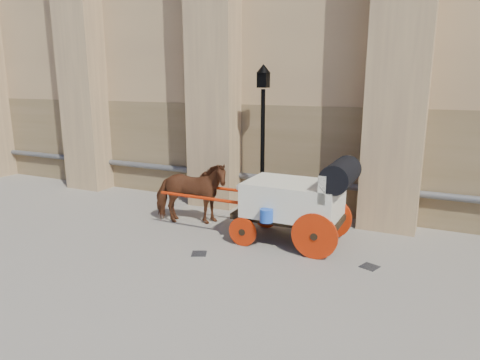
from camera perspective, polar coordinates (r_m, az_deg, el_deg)
The scene contains 6 objects.
ground at distance 9.70m, azimuth -8.36°, elevation -9.30°, with size 90.00×90.00×0.00m, color slate.
horse at distance 11.18m, azimuth -6.63°, elevation -1.74°, with size 0.89×1.96×1.65m, color brown.
carriage at distance 9.75m, azimuth 7.94°, elevation -2.36°, with size 4.65×1.65×2.03m.
street_lamp at distance 11.65m, azimuth 3.04°, elevation 5.78°, with size 0.38×0.38×4.10m.
drain_grate_near at distance 9.47m, azimuth -5.48°, elevation -9.75°, with size 0.32×0.32×0.01m, color black.
drain_grate_far at distance 9.20m, azimuth 16.89°, elevation -11.00°, with size 0.32×0.32×0.01m, color black.
Camera 1 is at (5.06, -7.42, 3.68)m, focal length 32.00 mm.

